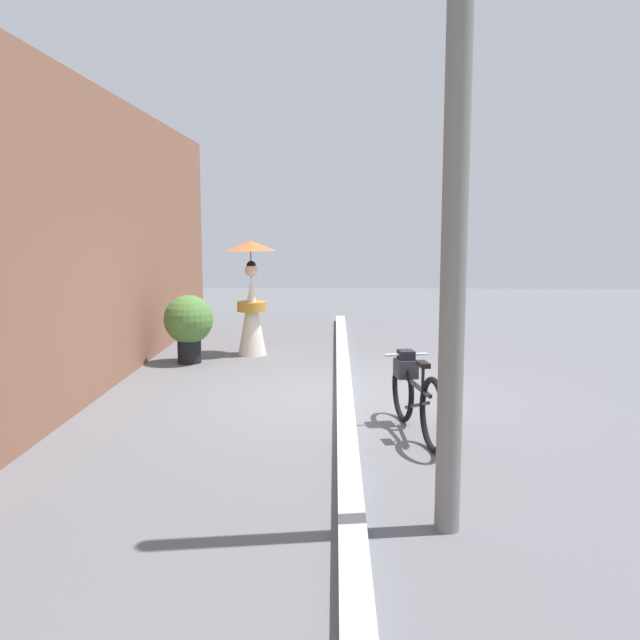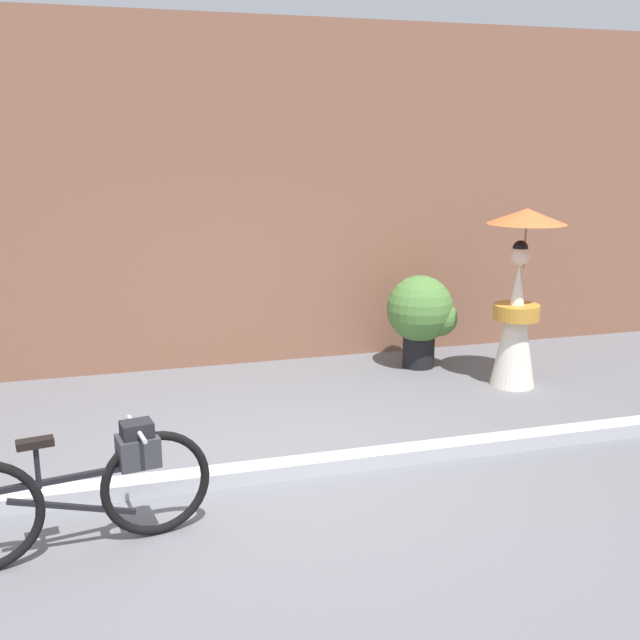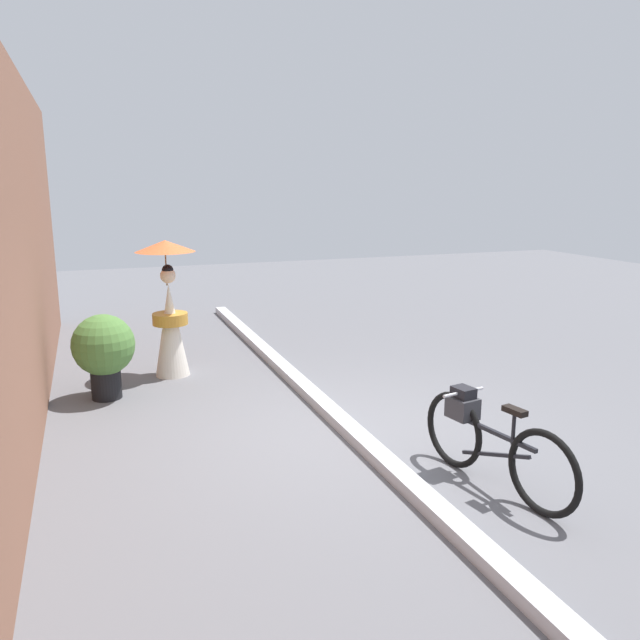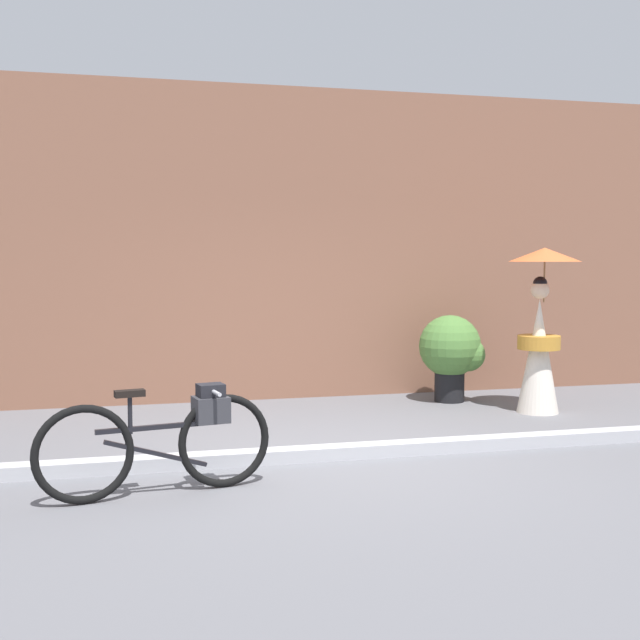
# 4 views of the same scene
# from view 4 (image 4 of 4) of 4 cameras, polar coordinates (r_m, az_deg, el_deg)

# --- Properties ---
(ground_plane) EXTENTS (30.00, 30.00, 0.00)m
(ground_plane) POSITION_cam_4_polar(r_m,az_deg,el_deg) (7.26, 1.02, -9.89)
(ground_plane) COLOR slate
(building_wall) EXTENTS (14.00, 0.40, 3.94)m
(building_wall) POSITION_cam_4_polar(r_m,az_deg,el_deg) (10.30, -3.81, 5.40)
(building_wall) COLOR brown
(building_wall) RESTS_ON ground_plane
(sidewalk_curb) EXTENTS (14.00, 0.20, 0.12)m
(sidewalk_curb) POSITION_cam_4_polar(r_m,az_deg,el_deg) (7.25, 1.02, -9.43)
(sidewalk_curb) COLOR #B2B2B7
(sidewalk_curb) RESTS_ON ground_plane
(bicycle_near_officer) EXTENTS (1.79, 0.50, 0.83)m
(bicycle_near_officer) POSITION_cam_4_polar(r_m,az_deg,el_deg) (6.24, -10.89, -8.28)
(bicycle_near_officer) COLOR black
(bicycle_near_officer) RESTS_ON ground_plane
(person_with_parasol) EXTENTS (0.83, 0.83, 1.92)m
(person_with_parasol) POSITION_cam_4_polar(r_m,az_deg,el_deg) (9.60, 15.43, -0.64)
(person_with_parasol) COLOR silver
(person_with_parasol) RESTS_ON ground_plane
(potted_plant_by_door) EXTENTS (0.79, 0.78, 1.09)m
(potted_plant_by_door) POSITION_cam_4_polar(r_m,az_deg,el_deg) (10.12, 9.41, -2.17)
(potted_plant_by_door) COLOR black
(potted_plant_by_door) RESTS_ON ground_plane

